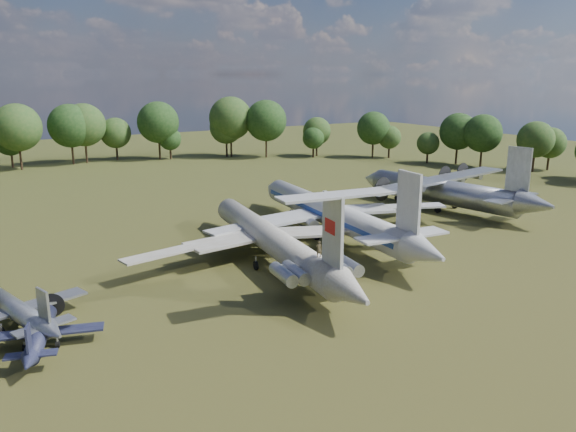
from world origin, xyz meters
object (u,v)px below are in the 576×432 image
small_prop_west (41,337)px  tu104_jet (331,218)px  small_prop_northwest (18,315)px  il62_airliner (271,244)px  an12_transport (442,195)px  person_on_il62 (319,249)px

small_prop_west → tu104_jet: bearing=37.6°
small_prop_northwest → il62_airliner: bearing=-8.0°
small_prop_west → small_prop_northwest: bearing=120.4°
an12_transport → person_on_il62: person_on_il62 is taller
an12_transport → small_prop_northwest: an12_transport is taller
small_prop_west → small_prop_northwest: size_ratio=0.76×
il62_airliner → small_prop_west: 27.54m
an12_transport → small_prop_northwest: size_ratio=2.19×
il62_airliner → an12_transport: (36.47, 8.60, 0.29)m
person_on_il62 → small_prop_northwest: bearing=-6.7°
tu104_jet → an12_transport: size_ratio=1.28×
person_on_il62 → il62_airliner: bearing=-86.9°
an12_transport → small_prop_west: size_ratio=2.88×
small_prop_west → person_on_il62: bearing=9.6°
il62_airliner → small_prop_west: bearing=-153.7°
an12_transport → small_prop_west: an12_transport is taller
an12_transport → small_prop_west: bearing=-173.8°
il62_airliner → an12_transport: bearing=21.0°
il62_airliner → tu104_jet: 13.70m
an12_transport → person_on_il62: (-38.10, -20.63, 2.70)m
an12_transport → tu104_jet: bearing=177.8°
an12_transport → person_on_il62: bearing=-160.9°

